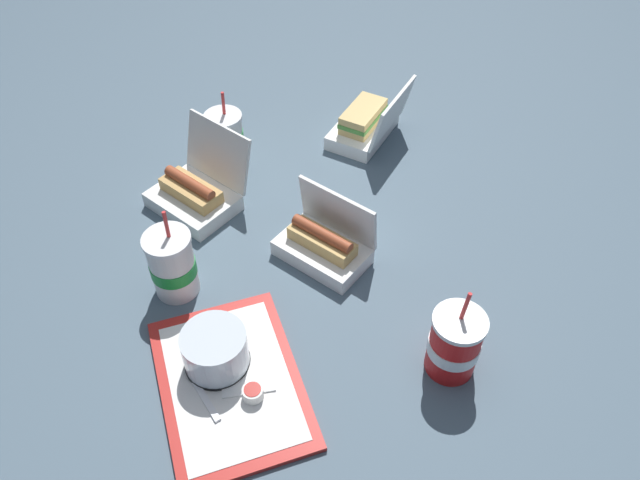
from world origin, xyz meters
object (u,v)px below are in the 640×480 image
object	(u,v)px
clamshell_hotdog_left	(324,244)
clamshell_sandwich_front	(366,124)
cake_container	(215,351)
clamshell_hotdog_back	(196,192)
ketchup_cup	(253,392)
plastic_fork	(205,398)
food_tray	(231,383)
soda_cup_front	(226,140)
soda_cup_center	(173,265)
soda_cup_right	(454,344)

from	to	relation	value
clamshell_hotdog_left	clamshell_sandwich_front	size ratio (longest dim) A/B	0.90
cake_container	clamshell_hotdog_back	distance (m)	0.47
cake_container	clamshell_hotdog_left	bearing A→B (deg)	-50.51
ketchup_cup	plastic_fork	size ratio (longest dim) A/B	0.36
food_tray	soda_cup_front	size ratio (longest dim) A/B	1.80
food_tray	clamshell_hotdog_back	bearing A→B (deg)	-0.44
cake_container	ketchup_cup	world-z (taller)	cake_container
food_tray	clamshell_hotdog_back	size ratio (longest dim) A/B	1.41
cake_container	soda_cup_front	xyz separation A→B (m)	(0.61, -0.12, 0.03)
clamshell_sandwich_front	soda_cup_center	size ratio (longest dim) A/B	1.22
plastic_fork	soda_cup_front	world-z (taller)	soda_cup_front
clamshell_hotdog_back	soda_cup_front	bearing A→B (deg)	-35.94
soda_cup_center	soda_cup_right	size ratio (longest dim) A/B	1.05
food_tray	soda_cup_center	size ratio (longest dim) A/B	1.78
clamshell_hotdog_back	clamshell_hotdog_left	bearing A→B (deg)	-134.06
clamshell_hotdog_back	ketchup_cup	bearing A→B (deg)	-176.70
soda_cup_right	clamshell_sandwich_front	bearing A→B (deg)	-5.24
soda_cup_front	clamshell_hotdog_back	bearing A→B (deg)	144.06
food_tray	plastic_fork	distance (m)	0.06
cake_container	plastic_fork	bearing A→B (deg)	154.13
food_tray	clamshell_sandwich_front	xyz separation A→B (m)	(0.68, -0.49, 0.04)
cake_container	soda_cup_center	world-z (taller)	soda_cup_center
food_tray	cake_container	world-z (taller)	cake_container
soda_cup_front	food_tray	bearing A→B (deg)	171.10
food_tray	soda_cup_right	size ratio (longest dim) A/B	1.86
ketchup_cup	clamshell_sandwich_front	world-z (taller)	clamshell_sandwich_front
clamshell_hotdog_left	soda_cup_front	bearing A→B (deg)	22.16
food_tray	cake_container	bearing A→B (deg)	19.11
plastic_fork	food_tray	bearing A→B (deg)	-82.51
clamshell_hotdog_back	soda_cup_right	size ratio (longest dim) A/B	1.32
clamshell_hotdog_back	soda_cup_right	world-z (taller)	soda_cup_right
plastic_fork	clamshell_sandwich_front	distance (m)	0.89
food_tray	cake_container	xyz separation A→B (m)	(0.05, 0.02, 0.05)
clamshell_sandwich_front	soda_cup_right	world-z (taller)	soda_cup_right
plastic_fork	clamshell_hotdog_left	size ratio (longest dim) A/B	0.46
cake_container	plastic_fork	size ratio (longest dim) A/B	1.16
cake_container	clamshell_hotdog_back	world-z (taller)	clamshell_hotdog_back
clamshell_sandwich_front	soda_cup_front	world-z (taller)	soda_cup_front
food_tray	soda_cup_front	bearing A→B (deg)	-8.90
ketchup_cup	clamshell_hotdog_back	bearing A→B (deg)	3.30
ketchup_cup	plastic_fork	distance (m)	0.09
ketchup_cup	soda_cup_center	size ratio (longest dim) A/B	0.18
plastic_fork	soda_cup_center	bearing A→B (deg)	-14.69
clamshell_sandwich_front	soda_cup_center	xyz separation A→B (m)	(-0.41, 0.56, 0.03)
plastic_fork	soda_cup_right	xyz separation A→B (m)	(-0.04, -0.47, 0.06)
ketchup_cup	plastic_fork	bearing A→B (deg)	78.42
food_tray	ketchup_cup	size ratio (longest dim) A/B	9.68
plastic_fork	clamshell_hotdog_left	xyz separation A→B (m)	(0.30, -0.31, 0.02)
ketchup_cup	soda_cup_center	distance (m)	0.33
cake_container	clamshell_hotdog_left	distance (m)	0.36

